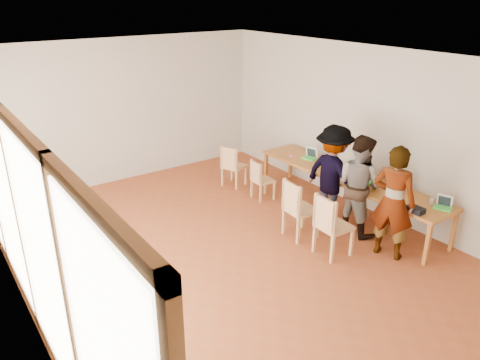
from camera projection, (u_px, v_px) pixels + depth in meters
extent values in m
plane|color=#9B4A25|center=(235.00, 253.00, 7.40)|extent=(8.00, 8.00, 0.00)
cube|color=beige|center=(126.00, 111.00, 9.85)|extent=(6.00, 0.10, 3.00)
cube|color=beige|center=(371.00, 131.00, 8.44)|extent=(0.10, 8.00, 3.00)
cube|color=white|center=(18.00, 218.00, 5.24)|extent=(0.10, 8.00, 3.00)
cube|color=white|center=(234.00, 58.00, 6.25)|extent=(6.00, 8.00, 0.04)
cube|color=#AE6426|center=(348.00, 177.00, 8.47)|extent=(0.80, 4.00, 0.05)
cube|color=#AE6426|center=(428.00, 245.00, 6.97)|extent=(0.06, 0.06, 0.70)
cube|color=#AE6426|center=(266.00, 169.00, 9.89)|extent=(0.06, 0.06, 0.70)
cube|color=#AE6426|center=(453.00, 232.00, 7.33)|extent=(0.06, 0.06, 0.70)
cube|color=#AE6426|center=(290.00, 162.00, 10.26)|extent=(0.06, 0.06, 0.70)
cube|color=#AE6426|center=(20.00, 182.00, 8.25)|extent=(0.90, 0.90, 0.05)
cube|color=#AE6426|center=(5.00, 215.00, 7.89)|extent=(0.05, 0.05, 0.70)
cube|color=#AE6426|center=(52.00, 203.00, 8.31)|extent=(0.05, 0.05, 0.70)
cube|color=#AE6426|center=(41.00, 189.00, 8.90)|extent=(0.05, 0.05, 0.70)
cube|color=tan|center=(334.00, 226.00, 7.22)|extent=(0.49, 0.49, 0.05)
cube|color=tan|center=(325.00, 214.00, 7.01)|extent=(0.07, 0.47, 0.50)
cube|color=tan|center=(301.00, 210.00, 7.76)|extent=(0.51, 0.51, 0.04)
cube|color=tan|center=(292.00, 198.00, 7.56)|extent=(0.09, 0.47, 0.49)
cube|color=tan|center=(263.00, 180.00, 9.21)|extent=(0.40, 0.40, 0.04)
cube|color=tan|center=(256.00, 172.00, 9.04)|extent=(0.06, 0.38, 0.39)
cube|color=tan|center=(234.00, 166.00, 9.82)|extent=(0.54, 0.54, 0.04)
cube|color=tan|center=(229.00, 158.00, 9.58)|extent=(0.19, 0.40, 0.44)
cube|color=tan|center=(61.00, 264.00, 6.25)|extent=(0.58, 0.58, 0.04)
cube|color=tan|center=(75.00, 244.00, 6.21)|extent=(0.18, 0.46, 0.49)
imported|color=gray|center=(393.00, 202.00, 7.04)|extent=(0.63, 0.77, 1.81)
imported|color=gray|center=(359.00, 185.00, 7.78)|extent=(0.66, 0.85, 1.72)
imported|color=gray|center=(333.00, 175.00, 8.10)|extent=(0.69, 1.17, 1.78)
cube|color=#44D84A|center=(442.00, 208.00, 7.18)|extent=(0.26, 0.30, 0.03)
cube|color=white|center=(445.00, 201.00, 7.21)|extent=(0.15, 0.24, 0.21)
cube|color=#44D84A|center=(364.00, 182.00, 8.15)|extent=(0.26, 0.30, 0.03)
cube|color=white|center=(366.00, 176.00, 8.18)|extent=(0.16, 0.24, 0.20)
cube|color=#44D84A|center=(309.00, 158.00, 9.28)|extent=(0.26, 0.31, 0.03)
cube|color=white|center=(312.00, 152.00, 9.32)|extent=(0.15, 0.26, 0.22)
imported|color=#D2CA0B|center=(322.00, 165.00, 8.83)|extent=(0.15, 0.15, 0.10)
cylinder|color=#13682C|center=(404.00, 184.00, 7.75)|extent=(0.07, 0.07, 0.28)
cylinder|color=silver|center=(432.00, 201.00, 7.34)|extent=(0.07, 0.07, 0.09)
cylinder|color=white|center=(339.00, 169.00, 8.67)|extent=(0.08, 0.08, 0.06)
cube|color=#EF449E|center=(292.00, 156.00, 9.43)|extent=(0.05, 0.10, 0.01)
cube|color=black|center=(415.00, 210.00, 7.05)|extent=(0.16, 0.26, 0.09)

